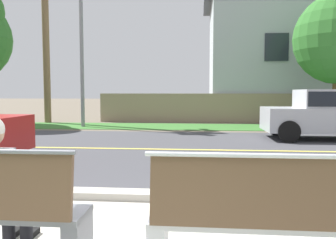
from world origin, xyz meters
TOP-DOWN VIEW (x-y plane):
  - ground_plane at (0.00, 8.00)m, footprint 140.00×140.00m
  - curb_edge at (0.00, 2.35)m, footprint 44.00×0.30m
  - street_asphalt at (0.00, 6.50)m, footprint 52.00×8.00m
  - road_centre_line at (0.00, 6.50)m, footprint 48.00×0.14m
  - far_verge_grass at (0.00, 12.44)m, footprint 48.00×2.80m
  - bench_right at (1.17, 0.47)m, footprint 1.79×0.48m
  - car_silver_far at (4.84, 8.90)m, footprint 4.30×1.86m
  - streetlamp at (-4.25, 12.24)m, footprint 0.24×2.10m
  - garden_wall at (2.27, 14.77)m, footprint 13.00×0.36m
  - house_across_street at (6.66, 17.97)m, footprint 11.62×6.91m

SIDE VIEW (x-z plane):
  - ground_plane at x=0.00m, z-range 0.00..0.00m
  - street_asphalt at x=0.00m, z-range 0.00..0.01m
  - far_verge_grass at x=0.00m, z-range 0.00..0.02m
  - road_centre_line at x=0.00m, z-range 0.01..0.01m
  - curb_edge at x=0.00m, z-range 0.00..0.11m
  - bench_right at x=1.17m, z-range -0.05..0.96m
  - garden_wall at x=2.27m, z-range 0.00..1.40m
  - car_silver_far at x=4.84m, z-range 0.08..1.62m
  - house_across_street at x=6.66m, z-range 0.05..7.14m
  - streetlamp at x=-4.25m, z-range 0.50..7.43m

